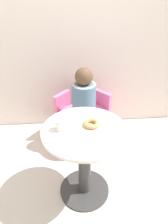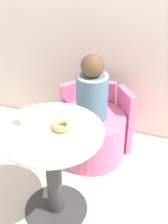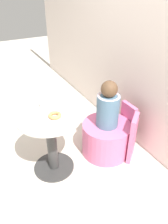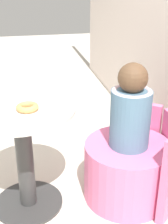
{
  "view_description": "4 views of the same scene",
  "coord_description": "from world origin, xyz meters",
  "px_view_note": "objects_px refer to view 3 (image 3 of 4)",
  "views": [
    {
      "loc": [
        -0.04,
        -1.23,
        1.62
      ],
      "look_at": [
        0.09,
        0.29,
        0.67
      ],
      "focal_mm": 32.0,
      "sensor_mm": 36.0,
      "label": 1
    },
    {
      "loc": [
        0.77,
        -1.41,
        1.83
      ],
      "look_at": [
        0.18,
        0.28,
        0.68
      ],
      "focal_mm": 50.0,
      "sensor_mm": 36.0,
      "label": 2
    },
    {
      "loc": [
        1.8,
        -0.58,
        1.88
      ],
      "look_at": [
        0.14,
        0.32,
        0.68
      ],
      "focal_mm": 35.0,
      "sensor_mm": 36.0,
      "label": 3
    },
    {
      "loc": [
        1.78,
        -0.01,
        1.44
      ],
      "look_at": [
        0.09,
        0.35,
        0.66
      ],
      "focal_mm": 50.0,
      "sensor_mm": 36.0,
      "label": 4
    }
  ],
  "objects_px": {
    "cup": "(43,103)",
    "tub_chair": "(106,138)",
    "round_table": "(51,135)",
    "child_figure": "(108,106)",
    "donut": "(55,115)"
  },
  "relations": [
    {
      "from": "tub_chair",
      "to": "donut",
      "type": "height_order",
      "value": "donut"
    },
    {
      "from": "child_figure",
      "to": "tub_chair",
      "type": "bearing_deg",
      "value": 0.0
    },
    {
      "from": "round_table",
      "to": "child_figure",
      "type": "bearing_deg",
      "value": 85.75
    },
    {
      "from": "tub_chair",
      "to": "child_figure",
      "type": "height_order",
      "value": "child_figure"
    },
    {
      "from": "child_figure",
      "to": "donut",
      "type": "bearing_deg",
      "value": -89.42
    },
    {
      "from": "tub_chair",
      "to": "child_figure",
      "type": "distance_m",
      "value": 0.45
    },
    {
      "from": "cup",
      "to": "round_table",
      "type": "bearing_deg",
      "value": -2.77
    },
    {
      "from": "tub_chair",
      "to": "cup",
      "type": "bearing_deg",
      "value": -109.01
    },
    {
      "from": "round_table",
      "to": "tub_chair",
      "type": "relative_size",
      "value": 1.24
    },
    {
      "from": "donut",
      "to": "cup",
      "type": "relative_size",
      "value": 1.42
    },
    {
      "from": "round_table",
      "to": "tub_chair",
      "type": "xyz_separation_m",
      "value": [
        0.05,
        0.67,
        -0.26
      ]
    },
    {
      "from": "cup",
      "to": "tub_chair",
      "type": "bearing_deg",
      "value": 70.99
    },
    {
      "from": "child_figure",
      "to": "donut",
      "type": "distance_m",
      "value": 0.63
    },
    {
      "from": "round_table",
      "to": "donut",
      "type": "xyz_separation_m",
      "value": [
        0.06,
        0.04,
        0.27
      ]
    },
    {
      "from": "round_table",
      "to": "child_figure",
      "type": "height_order",
      "value": "child_figure"
    }
  ]
}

